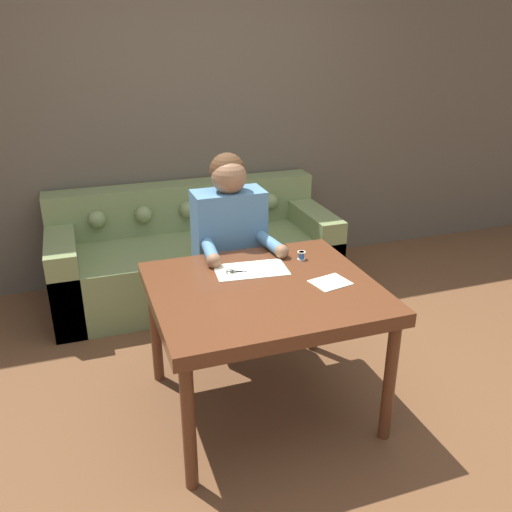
{
  "coord_description": "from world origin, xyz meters",
  "views": [
    {
      "loc": [
        -0.96,
        -2.25,
        1.91
      ],
      "look_at": [
        -0.13,
        0.16,
        0.83
      ],
      "focal_mm": 38.0,
      "sensor_mm": 36.0,
      "label": 1
    }
  ],
  "objects_px": {
    "scissors": "(238,272)",
    "thread_spool": "(301,255)",
    "dining_table": "(264,299)",
    "couch": "(194,256)",
    "person": "(230,253)"
  },
  "relations": [
    {
      "from": "dining_table",
      "to": "person",
      "type": "bearing_deg",
      "value": 88.13
    },
    {
      "from": "dining_table",
      "to": "thread_spool",
      "type": "distance_m",
      "value": 0.41
    },
    {
      "from": "dining_table",
      "to": "scissors",
      "type": "height_order",
      "value": "scissors"
    },
    {
      "from": "couch",
      "to": "thread_spool",
      "type": "xyz_separation_m",
      "value": [
        0.33,
        -1.24,
        0.45
      ]
    },
    {
      "from": "scissors",
      "to": "couch",
      "type": "bearing_deg",
      "value": 87.85
    },
    {
      "from": "dining_table",
      "to": "thread_spool",
      "type": "xyz_separation_m",
      "value": [
        0.31,
        0.24,
        0.1
      ]
    },
    {
      "from": "dining_table",
      "to": "thread_spool",
      "type": "relative_size",
      "value": 24.58
    },
    {
      "from": "person",
      "to": "dining_table",
      "type": "bearing_deg",
      "value": -91.87
    },
    {
      "from": "dining_table",
      "to": "scissors",
      "type": "distance_m",
      "value": 0.22
    },
    {
      "from": "person",
      "to": "thread_spool",
      "type": "bearing_deg",
      "value": -55.61
    },
    {
      "from": "scissors",
      "to": "thread_spool",
      "type": "xyz_separation_m",
      "value": [
        0.38,
        0.05,
        0.02
      ]
    },
    {
      "from": "dining_table",
      "to": "couch",
      "type": "relative_size",
      "value": 0.53
    },
    {
      "from": "person",
      "to": "scissors",
      "type": "height_order",
      "value": "person"
    },
    {
      "from": "person",
      "to": "scissors",
      "type": "bearing_deg",
      "value": -101.59
    },
    {
      "from": "scissors",
      "to": "dining_table",
      "type": "bearing_deg",
      "value": -69.12
    }
  ]
}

